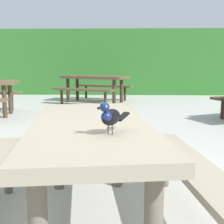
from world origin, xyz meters
TOP-DOWN VIEW (x-y plane):
  - hedge_wall at (0.00, 9.82)m, footprint 28.00×2.03m
  - picnic_table_foreground at (-0.19, 0.11)m, footprint 1.90×1.93m
  - bird_grackle at (-0.05, -0.25)m, footprint 0.17×0.26m
  - picnic_table_mid_left at (-0.77, 6.84)m, footprint 2.20×2.18m

SIDE VIEW (x-z plane):
  - picnic_table_foreground at x=-0.19m, z-range 0.19..0.93m
  - picnic_table_mid_left at x=-0.77m, z-range 0.19..0.93m
  - bird_grackle at x=-0.05m, z-range 0.75..0.94m
  - hedge_wall at x=0.00m, z-range 0.00..2.22m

